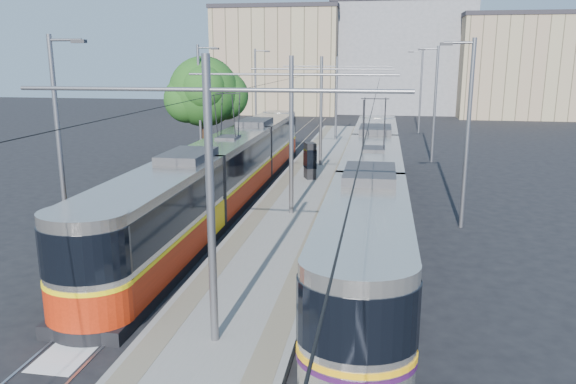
# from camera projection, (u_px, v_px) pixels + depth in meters

# --- Properties ---
(ground) EXTENTS (160.00, 160.00, 0.00)m
(ground) POSITION_uv_depth(u_px,v_px,m) (251.00, 288.00, 18.01)
(ground) COLOR black
(ground) RESTS_ON ground
(platform) EXTENTS (4.00, 50.00, 0.30)m
(platform) POSITION_uv_depth(u_px,v_px,m) (315.00, 176.00, 34.28)
(platform) COLOR gray
(platform) RESTS_ON ground
(tactile_strip_left) EXTENTS (0.70, 50.00, 0.01)m
(tactile_strip_left) POSITION_uv_depth(u_px,v_px,m) (291.00, 173.00, 34.48)
(tactile_strip_left) COLOR gray
(tactile_strip_left) RESTS_ON platform
(tactile_strip_right) EXTENTS (0.70, 50.00, 0.01)m
(tactile_strip_right) POSITION_uv_depth(u_px,v_px,m) (339.00, 175.00, 34.01)
(tactile_strip_right) COLOR gray
(tactile_strip_right) RESTS_ON platform
(rails) EXTENTS (8.71, 70.00, 0.03)m
(rails) POSITION_uv_depth(u_px,v_px,m) (315.00, 178.00, 34.31)
(rails) COLOR gray
(rails) RESTS_ON ground
(track_arrow) EXTENTS (1.20, 5.00, 0.01)m
(track_arrow) POSITION_uv_depth(u_px,v_px,m) (102.00, 321.00, 15.71)
(track_arrow) COLOR silver
(track_arrow) RESTS_ON ground
(tram_left) EXTENTS (2.43, 30.04, 5.50)m
(tram_left) POSITION_uv_depth(u_px,v_px,m) (229.00, 170.00, 28.29)
(tram_left) COLOR black
(tram_left) RESTS_ON ground
(tram_right) EXTENTS (2.43, 30.19, 5.50)m
(tram_right) POSITION_uv_depth(u_px,v_px,m) (372.00, 182.00, 24.77)
(tram_right) COLOR black
(tram_right) RESTS_ON ground
(catenary) EXTENTS (9.20, 70.00, 7.00)m
(catenary) POSITION_uv_depth(u_px,v_px,m) (309.00, 108.00, 30.53)
(catenary) COLOR slate
(catenary) RESTS_ON platform
(street_lamps) EXTENTS (15.18, 38.22, 8.00)m
(street_lamps) POSITION_uv_depth(u_px,v_px,m) (323.00, 105.00, 37.18)
(street_lamps) COLOR slate
(street_lamps) RESTS_ON ground
(shelter) EXTENTS (0.89, 1.10, 2.10)m
(shelter) POSITION_uv_depth(u_px,v_px,m) (310.00, 160.00, 32.75)
(shelter) COLOR black
(shelter) RESTS_ON platform
(tree) EXTENTS (5.05, 4.66, 7.33)m
(tree) POSITION_uv_depth(u_px,v_px,m) (209.00, 93.00, 36.84)
(tree) COLOR #382314
(tree) RESTS_ON ground
(building_left) EXTENTS (16.32, 12.24, 13.73)m
(building_left) POSITION_uv_depth(u_px,v_px,m) (280.00, 60.00, 75.56)
(building_left) COLOR gray
(building_left) RESTS_ON ground
(building_centre) EXTENTS (18.36, 14.28, 14.59)m
(building_centre) POSITION_uv_depth(u_px,v_px,m) (400.00, 57.00, 76.72)
(building_centre) COLOR gray
(building_centre) RESTS_ON ground
(building_right) EXTENTS (14.28, 10.20, 12.44)m
(building_right) POSITION_uv_depth(u_px,v_px,m) (517.00, 66.00, 68.96)
(building_right) COLOR gray
(building_right) RESTS_ON ground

